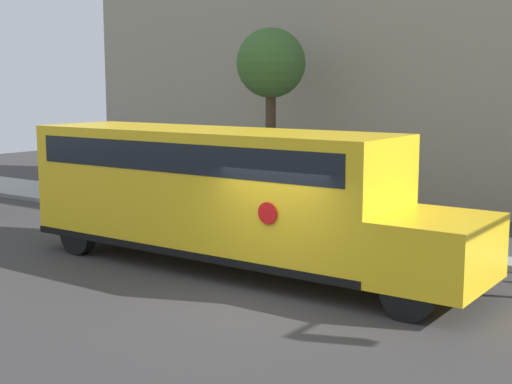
{
  "coord_description": "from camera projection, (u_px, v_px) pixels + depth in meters",
  "views": [
    {
      "loc": [
        7.59,
        -10.89,
        4.13
      ],
      "look_at": [
        -1.66,
        2.16,
        1.73
      ],
      "focal_mm": 50.0,
      "sensor_mm": 36.0,
      "label": 1
    }
  ],
  "objects": [
    {
      "name": "sidewalk_strip",
      "position": [
        401.0,
        239.0,
        18.97
      ],
      "size": [
        44.0,
        3.0,
        0.15
      ],
      "color": "#9E9E99",
      "rests_on": "ground"
    },
    {
      "name": "tree_near_sidewalk",
      "position": [
        271.0,
        66.0,
        23.19
      ],
      "size": [
        2.27,
        2.27,
        5.98
      ],
      "color": "#423323",
      "rests_on": "ground"
    },
    {
      "name": "ground_plane",
      "position": [
        261.0,
        301.0,
        13.74
      ],
      "size": [
        60.0,
        60.0,
        0.0
      ],
      "primitive_type": "plane",
      "color": "#3A3838"
    },
    {
      "name": "school_bus",
      "position": [
        223.0,
        190.0,
        16.07
      ],
      "size": [
        10.91,
        2.57,
        3.14
      ],
      "color": "yellow",
      "rests_on": "ground"
    },
    {
      "name": "building_backdrop",
      "position": [
        489.0,
        22.0,
        23.31
      ],
      "size": [
        32.0,
        4.0,
        12.37
      ],
      "color": "#9E937F",
      "rests_on": "ground"
    }
  ]
}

